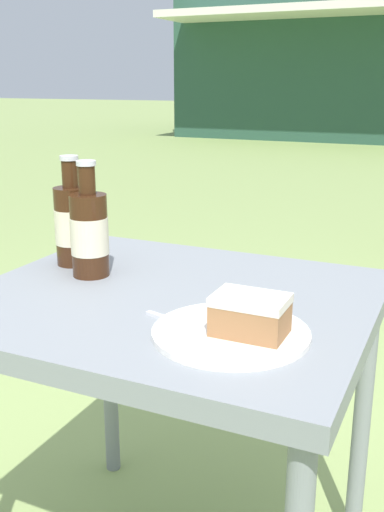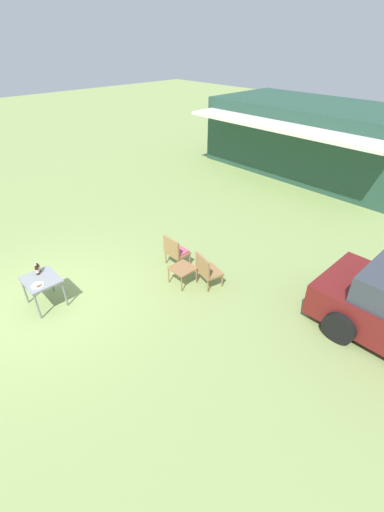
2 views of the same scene
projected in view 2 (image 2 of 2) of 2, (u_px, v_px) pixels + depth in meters
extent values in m
plane|color=#8CA35B|center=(48.00, 304.00, 7.51)|extent=(60.00, 60.00, 0.00)
cube|color=#284C3D|center=(313.00, 138.00, 14.13)|extent=(8.18, 4.13, 2.66)
cube|color=silver|center=(279.00, 127.00, 12.14)|extent=(7.77, 1.20, 0.12)
cylinder|color=black|center=(378.00, 286.00, 7.53)|extent=(0.64, 0.21, 0.64)
cylinder|color=black|center=(339.00, 327.00, 6.47)|extent=(0.64, 0.21, 0.64)
cylinder|color=#9E7547|center=(190.00, 260.00, 8.67)|extent=(0.04, 0.04, 0.33)
cylinder|color=#9E7547|center=(177.00, 252.00, 8.96)|extent=(0.04, 0.04, 0.33)
cylinder|color=#9E7547|center=(178.00, 266.00, 8.45)|extent=(0.04, 0.04, 0.33)
cylinder|color=#9E7547|center=(166.00, 258.00, 8.73)|extent=(0.04, 0.04, 0.33)
cube|color=#9E7547|center=(178.00, 252.00, 8.60)|extent=(0.54, 0.46, 0.06)
cube|color=#9E7547|center=(171.00, 247.00, 8.35)|extent=(0.54, 0.06, 0.43)
cube|color=#CC5670|center=(178.00, 251.00, 8.57)|extent=(0.49, 0.39, 0.05)
cylinder|color=#9E7547|center=(222.00, 281.00, 7.92)|extent=(0.04, 0.04, 0.33)
cylinder|color=#9E7547|center=(211.00, 271.00, 8.27)|extent=(0.04, 0.04, 0.33)
cylinder|color=#9E7547|center=(208.00, 286.00, 7.76)|extent=(0.04, 0.04, 0.33)
cylinder|color=#9E7547|center=(197.00, 275.00, 8.11)|extent=(0.04, 0.04, 0.33)
cube|color=#9E7547|center=(210.00, 272.00, 7.91)|extent=(0.62, 0.56, 0.06)
cube|color=#9E7547|center=(202.00, 265.00, 7.69)|extent=(0.53, 0.17, 0.43)
cube|color=#996B42|center=(182.00, 268.00, 7.91)|extent=(0.51, 0.52, 0.03)
cylinder|color=#996B42|center=(169.00, 276.00, 8.04)|extent=(0.03, 0.03, 0.41)
cylinder|color=#996B42|center=(182.00, 284.00, 7.76)|extent=(0.03, 0.03, 0.41)
cylinder|color=#996B42|center=(183.00, 268.00, 8.30)|extent=(0.03, 0.03, 0.41)
cylinder|color=#996B42|center=(196.00, 276.00, 8.02)|extent=(0.03, 0.03, 0.41)
cube|color=gray|center=(41.00, 280.00, 7.14)|extent=(0.76, 0.67, 0.04)
cylinder|color=gray|center=(25.00, 291.00, 7.37)|extent=(0.04, 0.04, 0.64)
cylinder|color=gray|center=(38.00, 307.00, 6.95)|extent=(0.04, 0.04, 0.64)
cylinder|color=gray|center=(51.00, 280.00, 7.71)|extent=(0.04, 0.04, 0.64)
cylinder|color=gray|center=(65.00, 294.00, 7.29)|extent=(0.04, 0.04, 0.64)
cylinder|color=white|center=(38.00, 285.00, 6.94)|extent=(0.26, 0.26, 0.01)
cube|color=#9E6B42|center=(38.00, 285.00, 6.91)|extent=(0.11, 0.08, 0.05)
cube|color=silver|center=(37.00, 284.00, 6.89)|extent=(0.12, 0.08, 0.01)
cylinder|color=#381E0F|center=(37.00, 271.00, 7.23)|extent=(0.08, 0.08, 0.17)
cylinder|color=#381E0F|center=(36.00, 266.00, 7.16)|extent=(0.03, 0.03, 0.06)
cylinder|color=silver|center=(35.00, 265.00, 7.15)|extent=(0.04, 0.04, 0.01)
cylinder|color=beige|center=(37.00, 271.00, 7.23)|extent=(0.08, 0.08, 0.08)
cylinder|color=#381E0F|center=(38.00, 268.00, 7.31)|extent=(0.08, 0.08, 0.17)
cylinder|color=#381E0F|center=(37.00, 264.00, 7.24)|extent=(0.03, 0.03, 0.06)
cylinder|color=silver|center=(36.00, 262.00, 7.23)|extent=(0.04, 0.04, 0.01)
cylinder|color=beige|center=(38.00, 268.00, 7.31)|extent=(0.08, 0.08, 0.08)
cube|color=silver|center=(36.00, 284.00, 6.99)|extent=(0.18, 0.06, 0.01)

